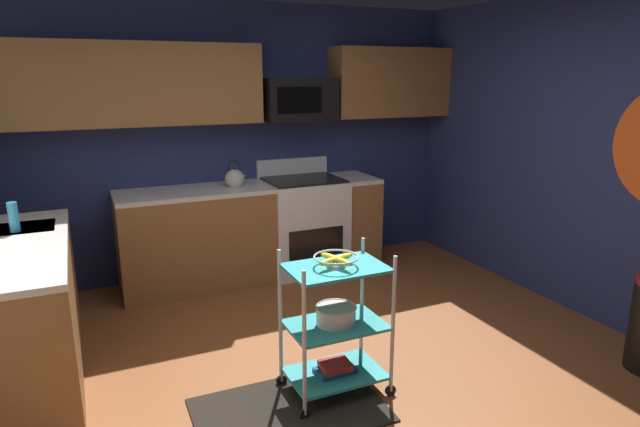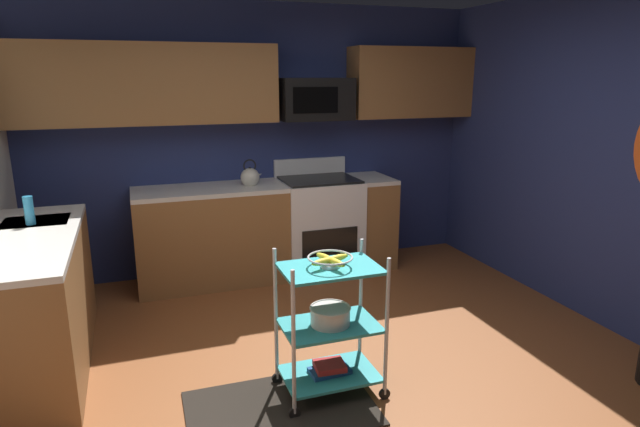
{
  "view_description": "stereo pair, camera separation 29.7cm",
  "coord_description": "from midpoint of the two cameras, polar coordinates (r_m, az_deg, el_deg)",
  "views": [
    {
      "loc": [
        -1.48,
        -2.7,
        1.93
      ],
      "look_at": [
        -0.08,
        0.4,
        1.05
      ],
      "focal_mm": 30.14,
      "sensor_mm": 36.0,
      "label": 1
    },
    {
      "loc": [
        -1.21,
        -2.81,
        1.93
      ],
      "look_at": [
        -0.08,
        0.4,
        1.05
      ],
      "focal_mm": 30.14,
      "sensor_mm": 36.0,
      "label": 2
    }
  ],
  "objects": [
    {
      "name": "kettle",
      "position": [
        5.08,
        -10.7,
        3.68
      ],
      "size": [
        0.21,
        0.18,
        0.26
      ],
      "color": "beige",
      "rests_on": "counter_run"
    },
    {
      "name": "wall_back",
      "position": [
        5.39,
        -9.87,
        7.61
      ],
      "size": [
        4.52,
        0.06,
        2.6
      ],
      "primitive_type": "cube",
      "color": "navy",
      "rests_on": "ground"
    },
    {
      "name": "mixing_bowl_large",
      "position": [
        3.31,
        -0.9,
        -10.73
      ],
      "size": [
        0.25,
        0.25,
        0.11
      ],
      "color": "silver",
      "rests_on": "rolling_cart"
    },
    {
      "name": "floor_rug",
      "position": [
        3.39,
        -5.92,
        -20.11
      ],
      "size": [
        1.11,
        0.72,
        0.01
      ],
      "primitive_type": "cube",
      "rotation": [
        0.0,
        0.0,
        -0.02
      ],
      "color": "black",
      "rests_on": "ground"
    },
    {
      "name": "fruit_bowl",
      "position": [
        3.17,
        -0.96,
        -4.9
      ],
      "size": [
        0.27,
        0.27,
        0.07
      ],
      "color": "silver",
      "rests_on": "rolling_cart"
    },
    {
      "name": "floor",
      "position": [
        3.63,
        1.46,
        -17.96
      ],
      "size": [
        4.4,
        4.8,
        0.04
      ],
      "primitive_type": "cube",
      "color": "brown",
      "rests_on": "ground"
    },
    {
      "name": "book_stack",
      "position": [
        3.48,
        -0.91,
        -16.09
      ],
      "size": [
        0.26,
        0.17,
        0.07
      ],
      "color": "#1E4C8C",
      "rests_on": "rolling_cart"
    },
    {
      "name": "wall_right",
      "position": [
        4.56,
        27.82,
        4.9
      ],
      "size": [
        0.06,
        4.8,
        2.6
      ],
      "primitive_type": "cube",
      "color": "navy",
      "rests_on": "ground"
    },
    {
      "name": "microwave",
      "position": [
        5.3,
        -3.99,
        12.01
      ],
      "size": [
        0.7,
        0.39,
        0.4
      ],
      "color": "black"
    },
    {
      "name": "oven_range",
      "position": [
        5.4,
        -3.37,
        -1.1
      ],
      "size": [
        0.76,
        0.65,
        1.1
      ],
      "color": "white",
      "rests_on": "ground"
    },
    {
      "name": "rolling_cart",
      "position": [
        3.34,
        -0.93,
        -11.75
      ],
      "size": [
        0.65,
        0.41,
        0.91
      ],
      "color": "silver",
      "rests_on": "ground"
    },
    {
      "name": "counter_run",
      "position": [
        4.66,
        -16.21,
        -4.42
      ],
      "size": [
        3.46,
        2.3,
        0.92
      ],
      "color": "brown",
      "rests_on": "ground"
    },
    {
      "name": "upper_cabinets",
      "position": [
        5.14,
        -10.82,
        13.39
      ],
      "size": [
        4.4,
        0.33,
        0.7
      ],
      "color": "brown"
    },
    {
      "name": "dish_soap_bottle",
      "position": [
        4.15,
        -31.59,
        -0.35
      ],
      "size": [
        0.06,
        0.06,
        0.2
      ],
      "primitive_type": "cylinder",
      "color": "#2D8CBF",
      "rests_on": "counter_run"
    }
  ]
}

